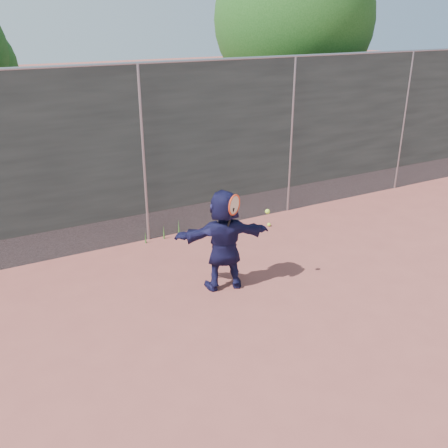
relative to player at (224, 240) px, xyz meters
name	(u,v)px	position (x,y,z in m)	size (l,w,h in m)	color
ground	(249,344)	(-0.39, -1.39, -0.75)	(80.00, 80.00, 0.00)	#9E4C42
player	(224,240)	(0.00, 0.00, 0.00)	(1.38, 0.44, 1.49)	#17163E
ball_ground	(269,225)	(1.81, 1.58, -0.71)	(0.07, 0.07, 0.07)	#C5F737
fence	(143,152)	(-0.39, 2.11, 0.84)	(20.00, 0.06, 3.03)	#38423D
swing_action	(238,207)	(0.10, -0.20, 0.56)	(0.66, 0.18, 0.51)	#EB3C16
tree_right	(298,24)	(4.29, 4.37, 2.75)	(3.78, 3.60, 5.39)	#382314
weed_clump	(166,231)	(-0.10, 2.00, -0.61)	(0.68, 0.07, 0.30)	#387226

